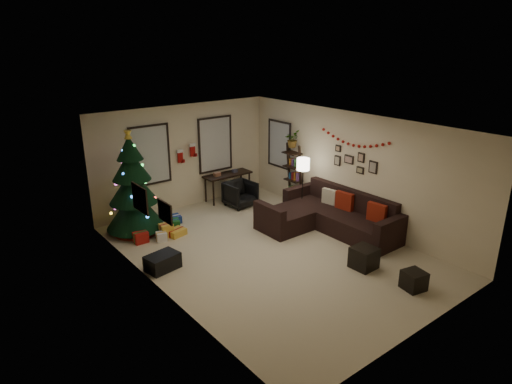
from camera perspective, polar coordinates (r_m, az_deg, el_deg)
floor at (r=9.59m, az=1.77°, el=-7.56°), size 7.00×7.00×0.00m
ceiling at (r=8.71m, az=1.95°, el=8.51°), size 7.00×7.00×0.00m
wall_back at (r=11.84m, az=-9.14°, el=4.44°), size 5.00×0.00×5.00m
wall_front at (r=6.97m, az=20.85°, el=-7.32°), size 5.00×0.00×5.00m
wall_left at (r=7.79m, az=-12.40°, el=-3.64°), size 0.00×7.00×7.00m
wall_right at (r=10.77m, az=12.11°, el=2.78°), size 0.00×7.00×7.00m
window_back_left at (r=11.35m, az=-13.30°, el=4.57°), size 1.05×0.06×1.50m
window_back_right at (r=12.24m, az=-5.23°, el=6.05°), size 1.05×0.06×1.50m
window_right_wall at (r=12.43m, az=3.03°, el=6.07°), size 0.06×0.90×1.30m
christmas_tree at (r=10.52m, az=-15.33°, el=0.25°), size 1.33×1.33×2.47m
presents at (r=10.58m, az=-12.02°, el=-4.65°), size 1.50×1.01×0.30m
sofa at (r=10.66m, az=9.05°, el=-3.18°), size 2.05×2.97×0.91m
pillow_red_a at (r=10.20m, az=15.08°, el=-2.62°), size 0.16×0.45×0.44m
pillow_red_b at (r=10.73m, az=11.15°, el=-1.21°), size 0.17×0.46×0.45m
pillow_cream at (r=11.03m, az=9.29°, el=-0.59°), size 0.17×0.39×0.38m
ottoman_near at (r=9.12m, az=13.54°, el=-8.11°), size 0.46×0.46×0.43m
ottoman_far at (r=8.67m, az=19.40°, el=-10.53°), size 0.43×0.43×0.35m
desk at (r=12.39m, az=-3.62°, el=1.95°), size 1.37×0.49×0.74m
desk_chair at (r=11.96m, az=-2.01°, el=-0.25°), size 0.69×0.65×0.68m
bookshelf at (r=11.93m, az=4.85°, el=2.07°), size 0.30×0.50×1.68m
potted_plant at (r=11.75m, az=4.61°, el=7.03°), size 0.68×0.67×0.57m
floor_lamp at (r=11.11m, az=5.99°, el=3.04°), size 0.32×0.32×1.49m
art_map at (r=8.33m, az=-14.53°, el=-0.83°), size 0.04×0.60×0.50m
art_abstract at (r=7.48m, az=-11.48°, el=-2.49°), size 0.04×0.45×0.35m
gallery at (r=10.65m, az=12.42°, el=3.82°), size 0.03×1.25×0.54m
garland at (r=10.54m, az=12.31°, el=6.43°), size 0.08×1.90×0.30m
stocking_left at (r=11.69m, az=-9.58°, el=4.54°), size 0.20×0.05×0.36m
stocking_right at (r=11.76m, az=-8.03°, el=5.33°), size 0.20×0.05×0.36m
storage_bin at (r=9.02m, az=-11.78°, el=-8.68°), size 0.69×0.52×0.31m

